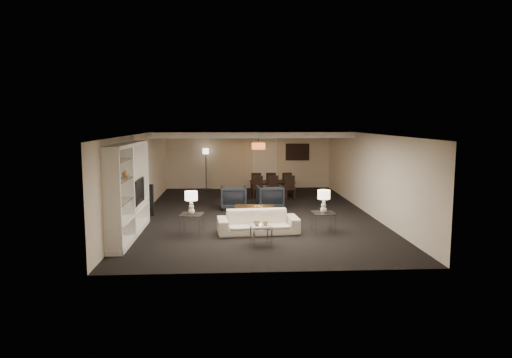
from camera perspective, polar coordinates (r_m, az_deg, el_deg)
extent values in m
plane|color=black|center=(14.26, 0.00, -4.39)|extent=(11.00, 11.00, 0.00)
cube|color=silver|center=(13.97, 0.00, 5.70)|extent=(7.00, 11.00, 0.02)
cube|color=beige|center=(19.53, -0.94, 2.50)|extent=(7.00, 0.02, 2.50)
cube|color=beige|center=(8.64, 2.12, -3.67)|extent=(7.00, 0.02, 2.50)
cube|color=beige|center=(14.30, -14.15, 0.49)|extent=(0.02, 11.00, 2.50)
cube|color=beige|center=(14.69, 13.76, 0.68)|extent=(0.02, 11.00, 2.50)
cube|color=silver|center=(17.47, -0.67, 5.70)|extent=(7.00, 4.00, 0.20)
cube|color=beige|center=(19.44, -3.58, 2.31)|extent=(1.50, 0.12, 2.40)
cube|color=silver|center=(19.56, 1.12, 1.92)|extent=(0.90, 0.05, 2.10)
cube|color=#142D38|center=(19.67, 5.20, 3.38)|extent=(0.95, 0.04, 0.65)
cylinder|color=#D8591E|center=(17.50, 0.32, 4.14)|extent=(0.52, 0.52, 0.24)
imported|color=beige|center=(11.78, 0.25, -5.39)|extent=(2.13, 0.98, 0.60)
imported|color=black|center=(14.99, -2.83, -2.33)|extent=(0.83, 0.85, 0.77)
imported|color=black|center=(15.04, 1.75, -2.29)|extent=(0.89, 0.92, 0.77)
sphere|color=tan|center=(10.65, 0.09, -5.41)|extent=(0.15, 0.15, 0.15)
sphere|color=tan|center=(10.67, 1.16, -5.44)|extent=(0.13, 0.13, 0.13)
imported|color=black|center=(12.25, -14.93, -1.50)|extent=(1.11, 0.15, 0.64)
imported|color=#24319D|center=(10.57, -16.98, -2.57)|extent=(0.15, 0.15, 0.16)
imported|color=#B06E3A|center=(11.38, -16.00, 0.71)|extent=(0.16, 0.16, 0.16)
cube|color=black|center=(14.29, -12.92, -2.57)|extent=(0.12, 0.12, 0.97)
imported|color=black|center=(17.41, 2.07, -1.27)|extent=(1.74, 1.08, 0.59)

